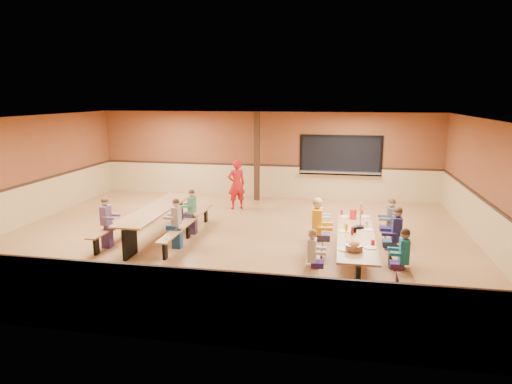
# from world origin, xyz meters

# --- Properties ---
(ground) EXTENTS (12.00, 12.00, 0.00)m
(ground) POSITION_xyz_m (0.00, 0.00, 0.00)
(ground) COLOR #9C683B
(ground) RESTS_ON ground
(room_envelope) EXTENTS (12.04, 10.04, 3.02)m
(room_envelope) POSITION_xyz_m (0.00, 0.00, 0.69)
(room_envelope) COLOR brown
(room_envelope) RESTS_ON ground
(kitchen_pass_through) EXTENTS (2.78, 0.28, 1.38)m
(kitchen_pass_through) POSITION_xyz_m (2.60, 4.96, 1.49)
(kitchen_pass_through) COLOR black
(kitchen_pass_through) RESTS_ON ground
(structural_post) EXTENTS (0.18, 0.18, 3.00)m
(structural_post) POSITION_xyz_m (-0.20, 4.40, 1.50)
(structural_post) COLOR black
(structural_post) RESTS_ON ground
(cafeteria_table_main) EXTENTS (1.91, 3.70, 0.74)m
(cafeteria_table_main) POSITION_xyz_m (2.98, -1.46, 0.53)
(cafeteria_table_main) COLOR #A47141
(cafeteria_table_main) RESTS_ON ground
(cafeteria_table_second) EXTENTS (1.91, 3.70, 0.74)m
(cafeteria_table_second) POSITION_xyz_m (-1.95, -0.19, 0.53)
(cafeteria_table_second) COLOR #A47141
(cafeteria_table_second) RESTS_ON ground
(seated_child_white_left) EXTENTS (0.34, 0.28, 1.14)m
(seated_child_white_left) POSITION_xyz_m (2.16, -2.75, 0.57)
(seated_child_white_left) COLOR white
(seated_child_white_left) RESTS_ON ground
(seated_adult_yellow) EXTENTS (0.44, 0.36, 1.36)m
(seated_adult_yellow) POSITION_xyz_m (2.16, -1.11, 0.68)
(seated_adult_yellow) COLOR #FFAB16
(seated_adult_yellow) RESTS_ON ground
(seated_child_grey_left) EXTENTS (0.32, 0.27, 1.12)m
(seated_child_grey_left) POSITION_xyz_m (2.16, -0.27, 0.56)
(seated_child_grey_left) COLOR silver
(seated_child_grey_left) RESTS_ON ground
(seated_child_teal_right) EXTENTS (0.36, 0.29, 1.19)m
(seated_child_teal_right) POSITION_xyz_m (3.81, -2.55, 0.59)
(seated_child_teal_right) COLOR teal
(seated_child_teal_right) RESTS_ON ground
(seated_child_navy_right) EXTENTS (0.41, 0.33, 1.29)m
(seated_child_navy_right) POSITION_xyz_m (3.81, -1.30, 0.64)
(seated_child_navy_right) COLOR navy
(seated_child_navy_right) RESTS_ON ground
(seated_child_char_right) EXTENTS (0.36, 0.30, 1.20)m
(seated_child_char_right) POSITION_xyz_m (3.81, -0.15, 0.60)
(seated_child_char_right) COLOR #484C51
(seated_child_char_right) RESTS_ON ground
(seated_child_purple_sec) EXTENTS (0.36, 0.29, 1.19)m
(seated_child_purple_sec) POSITION_xyz_m (-2.77, -1.23, 0.60)
(seated_child_purple_sec) COLOR slate
(seated_child_purple_sec) RESTS_ON ground
(seated_child_green_sec) EXTENTS (0.35, 0.28, 1.16)m
(seated_child_green_sec) POSITION_xyz_m (-1.12, 0.18, 0.58)
(seated_child_green_sec) COLOR #3E8055
(seated_child_green_sec) RESTS_ON ground
(seated_child_tan_sec) EXTENTS (0.35, 0.29, 1.17)m
(seated_child_tan_sec) POSITION_xyz_m (-1.12, -0.96, 0.59)
(seated_child_tan_sec) COLOR #AD9C8D
(seated_child_tan_sec) RESTS_ON ground
(standing_woman) EXTENTS (0.69, 0.62, 1.58)m
(standing_woman) POSITION_xyz_m (-0.60, 3.03, 0.79)
(standing_woman) COLOR red
(standing_woman) RESTS_ON ground
(punch_pitcher) EXTENTS (0.16, 0.16, 0.22)m
(punch_pitcher) POSITION_xyz_m (2.94, -0.32, 0.85)
(punch_pitcher) COLOR red
(punch_pitcher) RESTS_ON cafeteria_table_main
(chip_bowl) EXTENTS (0.32, 0.32, 0.15)m
(chip_bowl) POSITION_xyz_m (2.92, -2.56, 0.81)
(chip_bowl) COLOR orange
(chip_bowl) RESTS_ON cafeteria_table_main
(napkin_dispenser) EXTENTS (0.10, 0.14, 0.13)m
(napkin_dispenser) POSITION_xyz_m (2.94, -1.39, 0.80)
(napkin_dispenser) COLOR black
(napkin_dispenser) RESTS_ON cafeteria_table_main
(condiment_mustard) EXTENTS (0.06, 0.06, 0.17)m
(condiment_mustard) POSITION_xyz_m (2.78, -1.39, 0.82)
(condiment_mustard) COLOR yellow
(condiment_mustard) RESTS_ON cafeteria_table_main
(condiment_ketchup) EXTENTS (0.06, 0.06, 0.17)m
(condiment_ketchup) POSITION_xyz_m (2.90, -1.56, 0.82)
(condiment_ketchup) COLOR #B2140F
(condiment_ketchup) RESTS_ON cafeteria_table_main
(table_paddle) EXTENTS (0.16, 0.16, 0.56)m
(table_paddle) POSITION_xyz_m (3.08, -1.08, 0.88)
(table_paddle) COLOR black
(table_paddle) RESTS_ON cafeteria_table_main
(place_settings) EXTENTS (0.65, 3.30, 0.11)m
(place_settings) POSITION_xyz_m (2.98, -1.46, 0.80)
(place_settings) COLOR beige
(place_settings) RESTS_ON cafeteria_table_main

